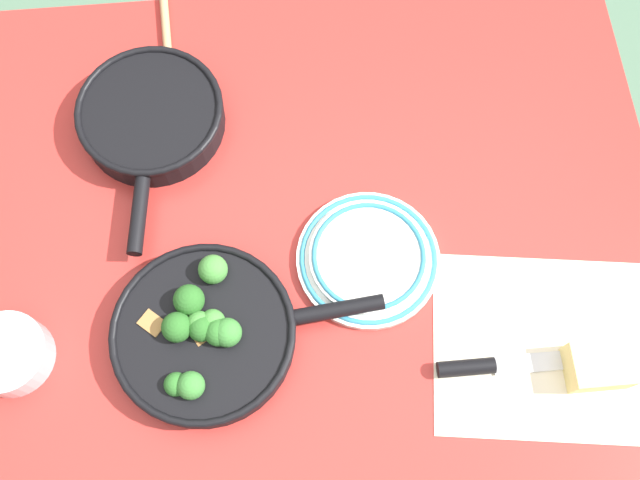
% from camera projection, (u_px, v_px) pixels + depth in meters
% --- Properties ---
extents(ground_plane, '(14.00, 14.00, 0.00)m').
position_uv_depth(ground_plane, '(320.00, 344.00, 1.82)').
color(ground_plane, '#51755B').
extents(dining_table_red, '(1.11, 0.99, 0.74)m').
position_uv_depth(dining_table_red, '(320.00, 261.00, 1.20)').
color(dining_table_red, '#B72D28').
rests_on(dining_table_red, ground_plane).
extents(skillet_broccoli, '(0.41, 0.27, 0.07)m').
position_uv_depth(skillet_broccoli, '(206.00, 332.00, 1.05)').
color(skillet_broccoli, black).
rests_on(skillet_broccoli, dining_table_red).
extents(skillet_eggs, '(0.24, 0.37, 0.05)m').
position_uv_depth(skillet_eggs, '(151.00, 117.00, 1.18)').
color(skillet_eggs, black).
rests_on(skillet_eggs, dining_table_red).
extents(wooden_spoon, '(0.05, 0.38, 0.02)m').
position_uv_depth(wooden_spoon, '(168.00, 56.00, 1.24)').
color(wooden_spoon, tan).
rests_on(wooden_spoon, dining_table_red).
extents(parchment_sheet, '(0.38, 0.32, 0.00)m').
position_uv_depth(parchment_sheet, '(549.00, 346.00, 1.07)').
color(parchment_sheet, beige).
rests_on(parchment_sheet, dining_table_red).
extents(grater_knife, '(0.29, 0.03, 0.02)m').
position_uv_depth(grater_knife, '(505.00, 365.00, 1.05)').
color(grater_knife, silver).
rests_on(grater_knife, dining_table_red).
extents(cheese_block, '(0.09, 0.07, 0.05)m').
position_uv_depth(cheese_block, '(598.00, 366.00, 1.03)').
color(cheese_block, '#EFD67A').
rests_on(cheese_block, dining_table_red).
extents(dinner_plate_stack, '(0.22, 0.22, 0.03)m').
position_uv_depth(dinner_plate_stack, '(368.00, 258.00, 1.11)').
color(dinner_plate_stack, silver).
rests_on(dinner_plate_stack, dining_table_red).
extents(prep_bowl_steel, '(0.12, 0.12, 0.05)m').
position_uv_depth(prep_bowl_steel, '(9.00, 354.00, 1.04)').
color(prep_bowl_steel, '#B7B7BC').
rests_on(prep_bowl_steel, dining_table_red).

